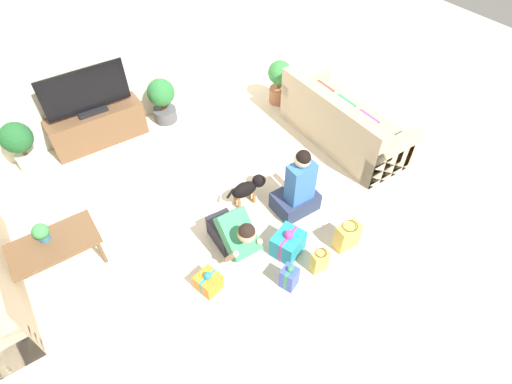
# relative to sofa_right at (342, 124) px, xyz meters

# --- Properties ---
(ground_plane) EXTENTS (16.00, 16.00, 0.00)m
(ground_plane) POSITION_rel_sofa_right_xyz_m (-2.42, -0.40, -0.30)
(ground_plane) COLOR beige
(wall_back) EXTENTS (8.40, 0.06, 2.60)m
(wall_back) POSITION_rel_sofa_right_xyz_m (-2.42, 2.23, 1.00)
(wall_back) COLOR silver
(wall_back) RESTS_ON ground_plane
(sofa_right) EXTENTS (0.86, 1.96, 0.84)m
(sofa_right) POSITION_rel_sofa_right_xyz_m (0.00, 0.00, 0.00)
(sofa_right) COLOR tan
(sofa_right) RESTS_ON ground_plane
(coffee_table) EXTENTS (0.99, 0.52, 0.43)m
(coffee_table) POSITION_rel_sofa_right_xyz_m (-4.06, 0.07, 0.08)
(coffee_table) COLOR brown
(coffee_table) RESTS_ON ground_plane
(tv_console) EXTENTS (1.32, 0.39, 0.52)m
(tv_console) POSITION_rel_sofa_right_xyz_m (-2.93, 1.96, -0.04)
(tv_console) COLOR brown
(tv_console) RESTS_ON ground_plane
(tv) EXTENTS (1.15, 0.20, 0.65)m
(tv) POSITION_rel_sofa_right_xyz_m (-2.93, 1.96, 0.51)
(tv) COLOR black
(tv) RESTS_ON tv_console
(potted_plant_back_right) EXTENTS (0.41, 0.41, 0.70)m
(potted_plant_back_right) POSITION_rel_sofa_right_xyz_m (-1.92, 1.91, 0.09)
(potted_plant_back_right) COLOR #4C4C51
(potted_plant_back_right) RESTS_ON ground_plane
(potted_plant_corner_right) EXTENTS (0.38, 0.38, 0.71)m
(potted_plant_corner_right) POSITION_rel_sofa_right_xyz_m (-0.15, 1.33, 0.10)
(potted_plant_corner_right) COLOR #A36042
(potted_plant_corner_right) RESTS_ON ground_plane
(potted_plant_back_left) EXTENTS (0.41, 0.41, 0.76)m
(potted_plant_back_left) POSITION_rel_sofa_right_xyz_m (-3.94, 1.91, 0.15)
(potted_plant_back_left) COLOR beige
(potted_plant_back_left) RESTS_ON ground_plane
(person_kneeling) EXTENTS (0.36, 0.80, 0.78)m
(person_kneeling) POSITION_rel_sofa_right_xyz_m (-2.35, -0.83, 0.04)
(person_kneeling) COLOR #23232D
(person_kneeling) RESTS_ON ground_plane
(person_sitting) EXTENTS (0.52, 0.48, 0.98)m
(person_sitting) POSITION_rel_sofa_right_xyz_m (-1.37, -0.70, 0.05)
(person_sitting) COLOR #283351
(person_sitting) RESTS_ON ground_plane
(dog) EXTENTS (0.56, 0.19, 0.37)m
(dog) POSITION_rel_sofa_right_xyz_m (-1.79, -0.26, -0.06)
(dog) COLOR black
(dog) RESTS_ON ground_plane
(gift_box_a) EXTENTS (0.42, 0.39, 0.36)m
(gift_box_a) POSITION_rel_sofa_right_xyz_m (-1.85, -1.16, -0.15)
(gift_box_a) COLOR teal
(gift_box_a) RESTS_ON ground_plane
(gift_box_b) EXTENTS (0.29, 0.29, 0.28)m
(gift_box_b) POSITION_rel_sofa_right_xyz_m (-2.82, -1.07, -0.19)
(gift_box_b) COLOR orange
(gift_box_b) RESTS_ON ground_plane
(gift_box_c) EXTENTS (0.21, 0.21, 0.33)m
(gift_box_c) POSITION_rel_sofa_right_xyz_m (-2.10, -1.51, -0.16)
(gift_box_c) COLOR #3D51BC
(gift_box_c) RESTS_ON ground_plane
(gift_bag_a) EXTENTS (0.28, 0.18, 0.37)m
(gift_bag_a) POSITION_rel_sofa_right_xyz_m (-1.24, -1.47, -0.12)
(gift_bag_a) COLOR #E5B74C
(gift_bag_a) RESTS_ON ground_plane
(gift_bag_b) EXTENTS (0.20, 0.13, 0.31)m
(gift_bag_b) POSITION_rel_sofa_right_xyz_m (-1.70, -1.54, -0.15)
(gift_bag_b) COLOR #E5B74C
(gift_bag_b) RESTS_ON ground_plane
(tabletop_plant) EXTENTS (0.17, 0.17, 0.22)m
(tabletop_plant) POSITION_rel_sofa_right_xyz_m (-4.06, 0.16, 0.25)
(tabletop_plant) COLOR #336B84
(tabletop_plant) RESTS_ON coffee_table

